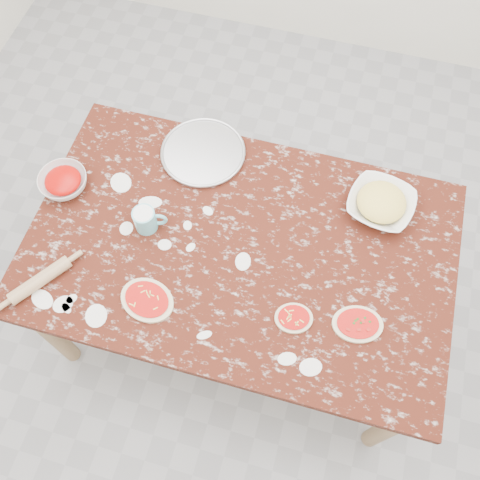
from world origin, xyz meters
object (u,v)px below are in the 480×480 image
Objects in this scene: worktable at (240,255)px; flour_mug at (146,220)px; sauce_bowl at (64,182)px; cheese_bowl at (380,204)px; pizza_tray at (203,153)px; rolling_pin at (40,280)px.

flour_mug reaches higher than worktable.
cheese_bowl is at bearing 10.78° from sauce_bowl.
sauce_bowl reaches higher than pizza_tray.
flour_mug is at bearing -159.46° from cheese_bowl.
cheese_bowl reaches higher than pizza_tray.
worktable is at bearing 1.91° from flour_mug.
rolling_pin is at bearing -77.78° from sauce_bowl.
sauce_bowl is at bearing -148.20° from pizza_tray.
flour_mug is (-0.10, -0.38, 0.04)m from pizza_tray.
sauce_bowl is (-0.48, -0.30, 0.02)m from pizza_tray.
cheese_bowl is at bearing -5.12° from pizza_tray.
worktable is 4.69× the size of pizza_tray.
worktable is 0.58m from cheese_bowl.
cheese_bowl reaches higher than worktable.
cheese_bowl is (0.48, 0.30, 0.11)m from worktable.
flour_mug is at bearing -178.09° from worktable.
cheese_bowl is 1.04× the size of rolling_pin.
rolling_pin is (-0.65, -0.34, 0.11)m from worktable.
worktable is 0.39m from flour_mug.
sauce_bowl is 1.24m from cheese_bowl.
cheese_bowl is at bearing 20.54° from flour_mug.
pizza_tray is at bearing 60.86° from rolling_pin.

